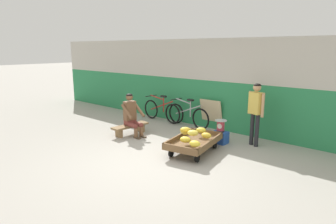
% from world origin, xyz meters
% --- Properties ---
extents(ground_plane, '(80.00, 80.00, 0.00)m').
position_xyz_m(ground_plane, '(0.00, 0.00, 0.00)').
color(ground_plane, '#A39E93').
extents(back_wall, '(16.00, 0.30, 2.61)m').
position_xyz_m(back_wall, '(0.00, 3.23, 1.31)').
color(back_wall, '#287F4C').
rests_on(back_wall, ground).
extents(banana_cart, '(1.09, 1.57, 0.36)m').
position_xyz_m(banana_cart, '(0.25, 1.05, 0.24)').
color(banana_cart, brown).
rests_on(banana_cart, ground).
extents(banana_pile, '(0.97, 1.16, 0.25)m').
position_xyz_m(banana_pile, '(0.30, 0.94, 0.46)').
color(banana_pile, yellow).
rests_on(banana_pile, banana_cart).
extents(low_bench, '(0.37, 1.12, 0.27)m').
position_xyz_m(low_bench, '(-1.94, 1.07, 0.20)').
color(low_bench, olive).
rests_on(low_bench, ground).
extents(vendor_seated, '(0.71, 0.54, 1.14)m').
position_xyz_m(vendor_seated, '(-1.85, 1.06, 0.57)').
color(vendor_seated, brown).
rests_on(vendor_seated, ground).
extents(plastic_crate, '(0.36, 0.28, 0.30)m').
position_xyz_m(plastic_crate, '(0.35, 2.03, 0.15)').
color(plastic_crate, '#234CA8').
rests_on(plastic_crate, ground).
extents(weighing_scale, '(0.30, 0.30, 0.29)m').
position_xyz_m(weighing_scale, '(0.35, 2.03, 0.45)').
color(weighing_scale, '#28282D').
rests_on(weighing_scale, plastic_crate).
extents(bicycle_near_left, '(1.66, 0.48, 0.86)m').
position_xyz_m(bicycle_near_left, '(-2.29, 2.75, 0.35)').
color(bicycle_near_left, black).
rests_on(bicycle_near_left, ground).
extents(bicycle_far_left, '(1.66, 0.48, 0.86)m').
position_xyz_m(bicycle_far_left, '(-1.24, 2.78, 0.35)').
color(bicycle_far_left, black).
rests_on(bicycle_far_left, ground).
extents(sign_board, '(0.70, 0.24, 0.88)m').
position_xyz_m(sign_board, '(-0.56, 3.03, 0.44)').
color(sign_board, '#C6B289').
rests_on(sign_board, ground).
extents(customer_adult, '(0.47, 0.30, 1.53)m').
position_xyz_m(customer_adult, '(1.07, 2.41, 0.95)').
color(customer_adult, '#232328').
rests_on(customer_adult, ground).
extents(shopping_bag, '(0.18, 0.12, 0.24)m').
position_xyz_m(shopping_bag, '(0.28, 1.56, 0.12)').
color(shopping_bag, silver).
rests_on(shopping_bag, ground).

